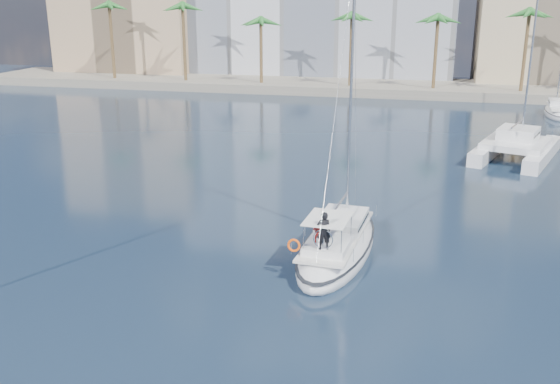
# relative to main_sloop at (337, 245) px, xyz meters

# --- Properties ---
(ground) EXTENTS (160.00, 160.00, 0.00)m
(ground) POSITION_rel_main_sloop_xyz_m (-1.86, -1.81, -0.51)
(ground) COLOR black
(ground) RESTS_ON ground
(quay) EXTENTS (120.00, 14.00, 1.20)m
(quay) POSITION_rel_main_sloop_xyz_m (-1.86, 59.19, 0.09)
(quay) COLOR gray
(quay) RESTS_ON ground
(building_tan_left) EXTENTS (22.00, 14.00, 22.00)m
(building_tan_left) POSITION_rel_main_sloop_xyz_m (-43.86, 67.19, 10.49)
(building_tan_left) COLOR tan
(building_tan_left) RESTS_ON ground
(building_beige) EXTENTS (20.00, 14.00, 20.00)m
(building_beige) POSITION_rel_main_sloop_xyz_m (20.14, 68.19, 9.49)
(building_beige) COLOR tan
(building_beige) RESTS_ON ground
(palm_left) EXTENTS (3.60, 3.60, 12.30)m
(palm_left) POSITION_rel_main_sloop_xyz_m (-35.86, 55.19, 9.78)
(palm_left) COLOR brown
(palm_left) RESTS_ON ground
(palm_centre) EXTENTS (3.60, 3.60, 12.30)m
(palm_centre) POSITION_rel_main_sloop_xyz_m (-1.86, 55.19, 9.78)
(palm_centre) COLOR brown
(palm_centre) RESTS_ON ground
(main_sloop) EXTENTS (4.11, 10.79, 15.71)m
(main_sloop) POSITION_rel_main_sloop_xyz_m (0.00, 0.00, 0.00)
(main_sloop) COLOR silver
(main_sloop) RESTS_ON ground
(catamaran) EXTENTS (8.26, 11.66, 15.56)m
(catamaran) POSITION_rel_main_sloop_xyz_m (11.32, 23.51, 0.60)
(catamaran) COLOR silver
(catamaran) RESTS_ON ground
(seagull) EXTENTS (1.10, 0.47, 0.20)m
(seagull) POSITION_rel_main_sloop_xyz_m (-0.23, 0.38, 0.25)
(seagull) COLOR silver
(seagull) RESTS_ON ground
(moored_yacht_a) EXTENTS (3.37, 9.52, 11.90)m
(moored_yacht_a) POSITION_rel_main_sloop_xyz_m (18.14, 45.19, -0.51)
(moored_yacht_a) COLOR silver
(moored_yacht_a) RESTS_ON ground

